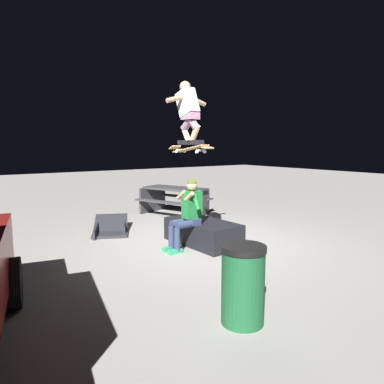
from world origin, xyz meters
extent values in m
plane|color=gray|center=(0.00, 0.00, 0.00)|extent=(40.00, 40.00, 0.00)
cube|color=black|center=(0.00, 0.08, 0.23)|extent=(1.58, 0.84, 0.45)
cube|color=#2D3856|center=(-0.11, 0.41, 0.51)|extent=(0.32, 0.20, 0.12)
cube|color=#1E7233|center=(-0.11, 0.41, 0.82)|extent=(0.22, 0.35, 0.50)
sphere|color=tan|center=(-0.11, 0.41, 1.17)|extent=(0.20, 0.20, 0.20)
sphere|color=#485519|center=(-0.11, 0.41, 1.19)|extent=(0.19, 0.19, 0.19)
cylinder|color=#1E7233|center=(-0.31, 0.46, 0.90)|extent=(0.19, 0.09, 0.29)
cylinder|color=tan|center=(-0.24, 0.56, 1.00)|extent=(0.24, 0.08, 0.19)
cylinder|color=#1E7233|center=(0.08, 0.48, 0.90)|extent=(0.19, 0.09, 0.29)
cylinder|color=tan|center=(0.00, 0.57, 1.00)|extent=(0.24, 0.08, 0.19)
cylinder|color=#2D3856|center=(-0.21, 0.60, 0.49)|extent=(0.16, 0.41, 0.14)
cylinder|color=#2D3856|center=(-0.22, 0.80, 0.25)|extent=(0.11, 0.11, 0.41)
cube|color=#2D9E66|center=(-0.22, 0.85, 0.04)|extent=(0.11, 0.26, 0.08)
cylinder|color=#2D3856|center=(-0.03, 0.61, 0.49)|extent=(0.16, 0.41, 0.14)
cylinder|color=#2D3856|center=(-0.04, 0.81, 0.25)|extent=(0.11, 0.11, 0.41)
cube|color=#2D9E66|center=(-0.04, 0.86, 0.04)|extent=(0.11, 0.26, 0.08)
cube|color=#AD8451|center=(-0.11, 0.44, 1.84)|extent=(0.81, 0.27, 0.15)
cube|color=#AD8451|center=(0.34, 0.48, 1.86)|extent=(0.13, 0.21, 0.07)
cube|color=#AD8451|center=(-0.56, 0.40, 1.86)|extent=(0.14, 0.21, 0.04)
cube|color=#99999E|center=(0.17, 0.47, 1.81)|extent=(0.08, 0.17, 0.04)
cylinder|color=white|center=(0.16, 0.56, 1.79)|extent=(0.06, 0.03, 0.05)
cylinder|color=white|center=(0.18, 0.38, 1.79)|extent=(0.06, 0.03, 0.05)
cube|color=#99999E|center=(-0.39, 0.42, 1.81)|extent=(0.08, 0.17, 0.04)
cylinder|color=white|center=(-0.40, 0.50, 1.79)|extent=(0.06, 0.03, 0.05)
cylinder|color=white|center=(-0.38, 0.33, 1.79)|extent=(0.06, 0.03, 0.05)
cube|color=black|center=(0.07, 0.46, 1.95)|extent=(0.27, 0.12, 0.08)
cube|color=black|center=(-0.29, 0.42, 1.95)|extent=(0.27, 0.12, 0.08)
cylinder|color=tan|center=(0.02, 0.45, 2.11)|extent=(0.25, 0.12, 0.31)
cylinder|color=slate|center=(-0.06, 0.45, 2.31)|extent=(0.34, 0.16, 0.33)
cylinder|color=tan|center=(-0.24, 0.43, 2.11)|extent=(0.25, 0.12, 0.31)
cylinder|color=slate|center=(-0.16, 0.44, 2.31)|extent=(0.34, 0.16, 0.33)
cube|color=slate|center=(-0.11, 0.44, 2.41)|extent=(0.32, 0.23, 0.12)
cube|color=white|center=(-0.03, 0.45, 2.65)|extent=(0.47, 0.26, 0.52)
sphere|color=tan|center=(0.03, 0.46, 2.93)|extent=(0.20, 0.20, 0.20)
cylinder|color=tan|center=(-0.03, 0.67, 2.71)|extent=(0.12, 0.45, 0.19)
cylinder|color=tan|center=(0.01, 0.23, 2.71)|extent=(0.12, 0.45, 0.19)
cube|color=#28282D|center=(1.93, 1.17, 0.03)|extent=(1.42, 1.18, 0.06)
cube|color=#28282D|center=(1.93, 1.17, 0.10)|extent=(1.38, 1.16, 0.39)
cube|color=#28282D|center=(1.93, 1.50, 0.09)|extent=(1.02, 0.50, 0.18)
cube|color=#28282D|center=(1.93, 0.84, 0.09)|extent=(1.02, 0.50, 0.18)
cube|color=#38383D|center=(2.80, -1.04, 0.72)|extent=(1.84, 1.28, 0.06)
cube|color=#38383D|center=(2.60, -0.53, 0.42)|extent=(1.67, 0.85, 0.04)
cube|color=#38383D|center=(3.01, -1.55, 0.42)|extent=(1.67, 0.85, 0.04)
cube|color=#38383D|center=(3.52, -0.76, 0.36)|extent=(0.46, 1.04, 0.72)
cube|color=#38383D|center=(2.09, -1.33, 0.36)|extent=(0.46, 1.04, 0.72)
cylinder|color=#19512D|center=(-2.69, 1.55, 0.40)|extent=(0.46, 0.46, 0.79)
cylinder|color=black|center=(-2.69, 1.55, 0.82)|extent=(0.48, 0.48, 0.06)
cylinder|color=black|center=(-0.88, 3.52, 0.30)|extent=(0.63, 0.33, 0.60)
camera|label=1|loc=(-5.28, 4.03, 1.89)|focal=32.70mm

